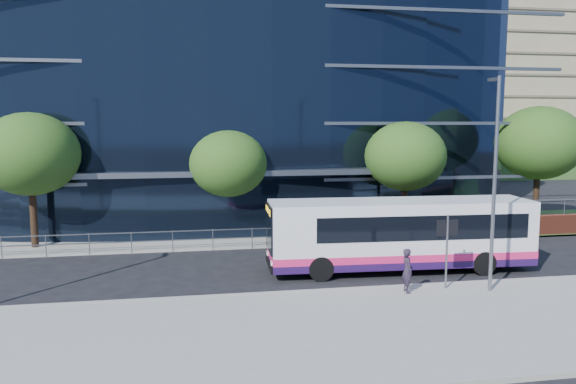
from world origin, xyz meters
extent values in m
plane|color=black|center=(0.00, 0.00, 0.00)|extent=(200.00, 200.00, 0.00)
cube|color=gray|center=(0.00, -5.00, 0.07)|extent=(80.00, 8.00, 0.15)
cube|color=gray|center=(0.00, -1.00, 0.08)|extent=(80.00, 0.25, 0.16)
cube|color=gold|center=(0.00, -0.80, 0.01)|extent=(80.00, 0.08, 0.01)
cube|color=gold|center=(0.00, -0.65, 0.01)|extent=(80.00, 0.08, 0.01)
cube|color=gray|center=(-6.00, 11.00, 0.05)|extent=(50.00, 8.00, 0.10)
cube|color=black|center=(-4.00, 24.00, 8.00)|extent=(38.00, 16.00, 16.00)
cube|color=#595E66|center=(-4.00, 9.50, 3.70)|extent=(22.00, 1.20, 0.30)
cube|color=slate|center=(-8.00, 7.00, 1.05)|extent=(24.00, 0.05, 0.05)
cube|color=slate|center=(-8.00, 7.00, 0.60)|extent=(24.00, 0.05, 0.05)
cylinder|color=slate|center=(-8.00, 7.00, 0.55)|extent=(0.04, 0.04, 1.10)
cube|color=#2D511E|center=(32.00, 56.00, 2.00)|extent=(60.00, 42.00, 4.00)
cube|color=gray|center=(32.00, 58.00, 17.00)|extent=(50.00, 12.00, 26.00)
cylinder|color=slate|center=(4.50, -1.60, 1.55)|extent=(0.08, 0.08, 2.80)
cube|color=black|center=(4.50, -1.58, 2.50)|extent=(0.85, 0.06, 0.60)
cylinder|color=black|center=(-13.00, 9.00, 1.65)|extent=(0.36, 0.36, 3.30)
ellipsoid|color=#1E3E11|center=(-13.00, 9.00, 4.88)|extent=(4.95, 4.95, 4.21)
cylinder|color=black|center=(-3.00, 9.50, 1.43)|extent=(0.36, 0.36, 2.86)
ellipsoid|color=#1E3E11|center=(-3.00, 9.50, 4.23)|extent=(4.29, 4.29, 3.65)
cylinder|color=black|center=(7.00, 9.00, 1.54)|extent=(0.36, 0.36, 3.08)
ellipsoid|color=#1E3E11|center=(7.00, 9.00, 4.55)|extent=(4.62, 4.62, 3.93)
cylinder|color=black|center=(16.00, 10.00, 1.76)|extent=(0.36, 0.36, 3.52)
ellipsoid|color=#1E3E11|center=(16.00, 10.00, 5.20)|extent=(5.28, 5.28, 4.49)
cylinder|color=black|center=(24.00, 40.00, 1.54)|extent=(0.36, 0.36, 3.08)
ellipsoid|color=#1E3E11|center=(24.00, 40.00, 4.55)|extent=(4.62, 4.62, 3.93)
cylinder|color=black|center=(40.00, 42.00, 1.43)|extent=(0.36, 0.36, 2.86)
ellipsoid|color=#1E3E11|center=(40.00, 42.00, 4.23)|extent=(4.29, 4.29, 3.65)
cylinder|color=slate|center=(6.00, -2.20, 4.15)|extent=(0.14, 0.14, 8.00)
cube|color=slate|center=(6.00, -1.85, 8.05)|extent=(0.15, 0.70, 0.12)
cube|color=silver|center=(3.90, 1.66, 1.74)|extent=(11.50, 3.11, 2.75)
cube|color=#251043|center=(3.90, 1.66, 0.52)|extent=(11.53, 3.16, 0.31)
cube|color=#E12165|center=(3.90, 1.66, 0.83)|extent=(11.53, 3.16, 0.31)
cube|color=black|center=(4.52, 1.63, 2.12)|extent=(9.23, 3.06, 1.04)
cube|color=black|center=(-1.83, 1.93, 1.86)|extent=(0.18, 2.23, 1.61)
cube|color=black|center=(-1.84, 1.93, 2.82)|extent=(0.20, 2.13, 0.41)
cube|color=yellow|center=(-1.86, 2.19, 2.82)|extent=(0.09, 1.14, 0.23)
cube|color=black|center=(-1.83, 1.93, 0.47)|extent=(0.21, 2.49, 0.25)
cylinder|color=black|center=(0.12, 0.66, 0.52)|extent=(1.05, 0.36, 1.04)
cylinder|color=black|center=(7.15, 0.34, 0.52)|extent=(1.05, 0.36, 1.04)
imported|color=#271E2E|center=(2.83, -1.84, 0.98)|extent=(0.42, 0.62, 1.67)
camera|label=1|loc=(-5.13, -21.14, 6.53)|focal=35.00mm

